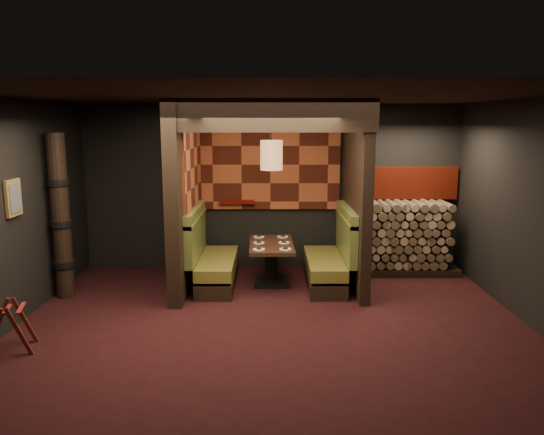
% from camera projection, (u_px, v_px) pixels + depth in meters
% --- Properties ---
extents(floor, '(6.50, 5.50, 0.02)m').
position_uv_depth(floor, '(272.00, 325.00, 6.78)').
color(floor, black).
rests_on(floor, ground).
extents(ceiling, '(6.50, 5.50, 0.02)m').
position_uv_depth(ceiling, '(272.00, 95.00, 6.26)').
color(ceiling, black).
rests_on(ceiling, ground).
extents(wall_back, '(6.50, 0.02, 2.85)m').
position_uv_depth(wall_back, '(272.00, 187.00, 9.23)').
color(wall_back, black).
rests_on(wall_back, ground).
extents(wall_front, '(6.50, 0.02, 2.85)m').
position_uv_depth(wall_front, '(274.00, 281.00, 3.80)').
color(wall_front, black).
rests_on(wall_front, ground).
extents(wall_left, '(0.02, 5.50, 2.85)m').
position_uv_depth(wall_left, '(7.00, 215.00, 6.51)').
color(wall_left, black).
rests_on(wall_left, ground).
extents(wall_right, '(0.02, 5.50, 2.85)m').
position_uv_depth(wall_right, '(536.00, 214.00, 6.53)').
color(wall_right, black).
rests_on(wall_right, ground).
extents(partition_left, '(0.20, 2.20, 2.85)m').
position_uv_depth(partition_left, '(184.00, 196.00, 8.14)').
color(partition_left, black).
rests_on(partition_left, floor).
extents(partition_right, '(0.15, 2.10, 2.85)m').
position_uv_depth(partition_right, '(356.00, 195.00, 8.20)').
color(partition_right, black).
rests_on(partition_right, floor).
extents(header_beam, '(2.85, 0.18, 0.44)m').
position_uv_depth(header_beam, '(270.00, 116.00, 6.99)').
color(header_beam, black).
rests_on(header_beam, partition_left).
extents(tapa_back_panel, '(2.40, 0.06, 1.55)m').
position_uv_depth(tapa_back_panel, '(270.00, 165.00, 9.11)').
color(tapa_back_panel, '#A24827').
rests_on(tapa_back_panel, wall_back).
extents(tapa_side_panel, '(0.04, 1.85, 1.45)m').
position_uv_depth(tapa_side_panel, '(193.00, 167.00, 8.23)').
color(tapa_side_panel, '#A24827').
rests_on(tapa_side_panel, partition_left).
extents(lacquer_shelf, '(0.60, 0.12, 0.07)m').
position_uv_depth(lacquer_shelf, '(237.00, 202.00, 9.17)').
color(lacquer_shelf, '#530C0A').
rests_on(lacquer_shelf, wall_back).
extents(booth_bench_left, '(0.68, 1.60, 1.14)m').
position_uv_depth(booth_bench_left, '(211.00, 260.00, 8.32)').
color(booth_bench_left, black).
rests_on(booth_bench_left, floor).
extents(booth_bench_right, '(0.68, 1.60, 1.14)m').
position_uv_depth(booth_bench_right, '(331.00, 260.00, 8.33)').
color(booth_bench_right, black).
rests_on(booth_bench_right, floor).
extents(dining_table, '(0.71, 1.27, 0.66)m').
position_uv_depth(dining_table, '(271.00, 257.00, 8.39)').
color(dining_table, black).
rests_on(dining_table, floor).
extents(place_settings, '(0.59, 1.05, 0.03)m').
position_uv_depth(place_settings, '(271.00, 242.00, 8.34)').
color(place_settings, white).
rests_on(place_settings, dining_table).
extents(pendant_lamp, '(0.34, 0.34, 1.03)m').
position_uv_depth(pendant_lamp, '(271.00, 155.00, 8.05)').
color(pendant_lamp, olive).
rests_on(pendant_lamp, ceiling).
extents(framed_picture, '(0.05, 0.36, 0.46)m').
position_uv_depth(framed_picture, '(13.00, 198.00, 6.57)').
color(framed_picture, olive).
rests_on(framed_picture, wall_left).
extents(luggage_rack, '(0.64, 0.52, 0.60)m').
position_uv_depth(luggage_rack, '(9.00, 325.00, 5.95)').
color(luggage_rack, '#49150F').
rests_on(luggage_rack, floor).
extents(totem_column, '(0.31, 0.31, 2.40)m').
position_uv_depth(totem_column, '(61.00, 218.00, 7.63)').
color(totem_column, black).
rests_on(totem_column, floor).
extents(firewood_stack, '(1.73, 0.70, 1.22)m').
position_uv_depth(firewood_stack, '(406.00, 237.00, 8.98)').
color(firewood_stack, black).
rests_on(firewood_stack, floor).
extents(mosaic_header, '(1.83, 0.10, 0.56)m').
position_uv_depth(mosaic_header, '(404.00, 183.00, 9.15)').
color(mosaic_header, maroon).
rests_on(mosaic_header, wall_back).
extents(bay_front_post, '(0.08, 0.08, 2.85)m').
position_uv_depth(bay_front_post, '(359.00, 193.00, 8.45)').
color(bay_front_post, black).
rests_on(bay_front_post, floor).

